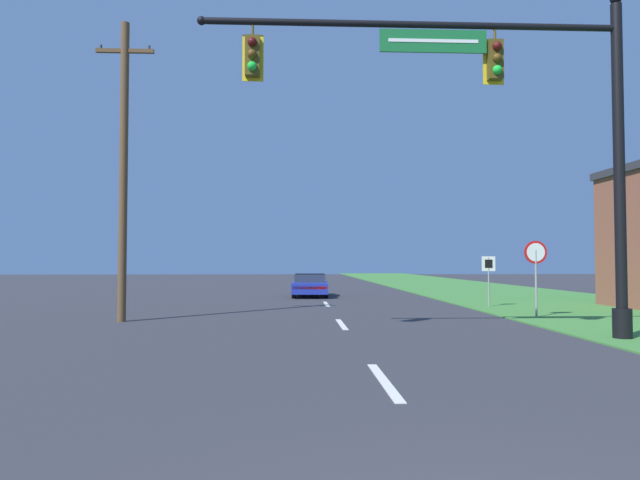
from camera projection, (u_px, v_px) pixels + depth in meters
The scene contains 7 objects.
grass_verge_right at pixel (498, 293), 33.25m from camera, with size 10.00×110.00×0.04m.
road_center_line at pixel (326, 304), 24.80m from camera, with size 0.16×34.80×0.01m.
signal_mast at pixel (517, 123), 13.60m from camera, with size 10.31×0.47×8.35m.
car_ahead at pixel (310, 285), 30.33m from camera, with size 1.96×4.56×1.19m.
stop_sign at pixel (536, 261), 18.80m from camera, with size 0.76×0.07×2.50m.
route_sign_post at pixel (489, 270), 23.14m from camera, with size 0.55×0.06×2.03m.
utility_pole_near at pixel (124, 166), 17.79m from camera, with size 1.80×0.26×9.39m.
Camera 1 is at (-1.39, -2.85, 1.86)m, focal length 32.00 mm.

